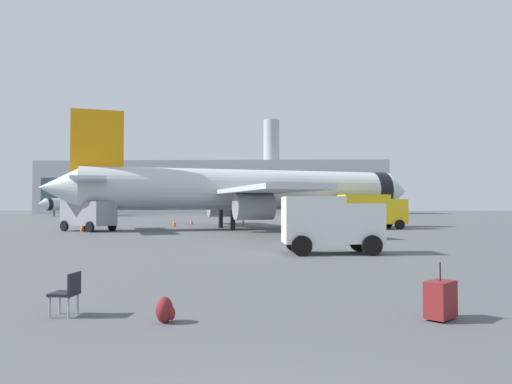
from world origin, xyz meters
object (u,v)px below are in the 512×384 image
rolling_suitcase (440,299)px  safety_cone_near (174,223)px  cargo_van (330,222)px  safety_cone_mid (192,222)px  fuel_truck (371,210)px  airplane_taxiing (88,205)px  traveller_backpack (165,310)px  airplane_at_gate (245,190)px  gate_chair (68,291)px  service_truck (88,212)px  safety_cone_far (243,222)px  safety_cone_outer (82,228)px

rolling_suitcase → safety_cone_near: bearing=108.4°
cargo_van → safety_cone_mid: cargo_van is taller
fuel_truck → safety_cone_near: size_ratio=7.93×
airplane_taxiing → cargo_van: size_ratio=4.50×
traveller_backpack → fuel_truck: bearing=72.7°
airplane_at_gate → gate_chair: 35.97m
service_truck → fuel_truck: size_ratio=0.83×
airplane_at_gate → cargo_van: (5.25, -23.27, -2.21)m
airplane_at_gate → gate_chair: airplane_at_gate is taller
safety_cone_far → safety_cone_outer: (-12.50, -15.04, -0.03)m
traveller_backpack → airplane_taxiing: bearing=112.0°
airplane_taxiing → traveller_backpack: bearing=-68.0°
service_truck → rolling_suitcase: (19.05, -31.23, -1.22)m
gate_chair → airplane_at_gate: bearing=87.7°
safety_cone_outer → gate_chair: (11.76, -29.97, 0.17)m
safety_cone_mid → safety_cone_far: (6.00, -0.61, 0.07)m
airplane_at_gate → traveller_backpack: size_ratio=72.50×
gate_chair → traveller_backpack: bearing=-12.5°
service_truck → traveller_backpack: bearing=-66.4°
cargo_van → safety_cone_outer: 25.41m
safety_cone_outer → traveller_backpack: bearing=-65.6°
fuel_truck → gate_chair: (-13.26, -35.49, -1.27)m
rolling_suitcase → traveller_backpack: rolling_suitcase is taller
cargo_van → rolling_suitcase: bearing=-87.3°
airplane_at_gate → airplane_taxiing: airplane_at_gate is taller
service_truck → safety_cone_far: size_ratio=7.24×
service_truck → traveller_backpack: (13.81, -31.63, -1.37)m
rolling_suitcase → gate_chair: (-7.28, 0.05, 0.11)m
safety_cone_mid → safety_cone_outer: safety_cone_outer is taller
airplane_at_gate → safety_cone_far: airplane_at_gate is taller
fuel_truck → safety_cone_near: 20.04m
airplane_at_gate → safety_cone_mid: airplane_at_gate is taller
cargo_van → safety_cone_far: cargo_van is taller
safety_cone_outer → airplane_taxiing: bearing=110.9°
safety_cone_mid → service_truck: bearing=-114.3°
service_truck → safety_cone_outer: size_ratio=7.96×
safety_cone_mid → safety_cone_near: bearing=-99.5°
safety_cone_mid → safety_cone_outer: (-6.50, -15.65, 0.03)m
airplane_at_gate → safety_cone_outer: airplane_at_gate is taller
safety_cone_far → gate_chair: bearing=-90.9°
safety_cone_mid → safety_cone_far: safety_cone_far is taller
airplane_taxiing → service_truck: (24.42, -62.87, -0.78)m
airplane_taxiing → cargo_van: 92.11m
safety_cone_outer → gate_chair: bearing=-68.6°
service_truck → gate_chair: 33.34m
airplane_at_gate → safety_cone_outer: bearing=-156.2°
safety_cone_mid → rolling_suitcase: rolling_suitcase is taller
safety_cone_near → rolling_suitcase: size_ratio=0.73×
safety_cone_far → gate_chair: gate_chair is taller
airplane_taxiing → fuel_truck: size_ratio=3.24×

